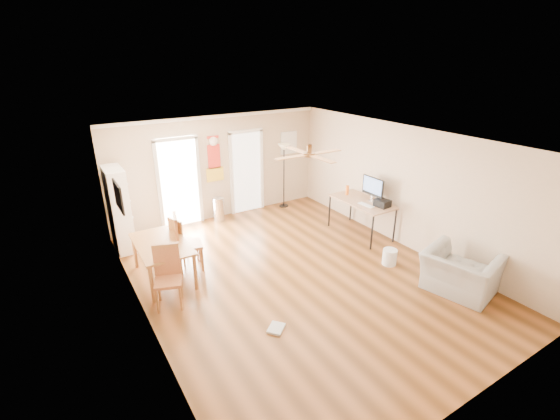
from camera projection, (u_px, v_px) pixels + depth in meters
floor at (296, 276)px, 7.41m from camera, size 7.00×7.00×0.00m
ceiling at (299, 141)px, 6.43m from camera, size 5.50×7.00×0.00m
wall_back at (219, 168)px, 9.68m from camera, size 5.50×0.04×2.60m
wall_front at (480, 319)px, 4.16m from camera, size 5.50×0.04×2.60m
wall_left at (140, 251)px, 5.58m from camera, size 0.04×7.00×2.60m
wall_right at (404, 187)px, 8.26m from camera, size 0.04×7.00×2.60m
crown_molding at (299, 143)px, 6.45m from camera, size 5.50×7.00×0.08m
kitchen_doorway at (179, 184)px, 9.25m from camera, size 0.90×0.10×2.10m
bathroom_doorway at (246, 173)px, 10.13m from camera, size 0.80×0.10×2.10m
wall_decal at (214, 159)px, 9.51m from camera, size 0.46×0.03×1.10m
ac_grille at (289, 143)px, 10.51m from camera, size 0.50×0.04×0.60m
framed_poster at (118, 197)px, 6.55m from camera, size 0.04×0.66×0.48m
ceiling_fan at (309, 154)px, 6.26m from camera, size 1.24×1.24×0.20m
bookshelf at (119, 210)px, 8.12m from camera, size 0.50×0.87×1.81m
dining_table at (164, 261)px, 7.21m from camera, size 0.90×1.48×0.73m
dining_chair_right_a at (184, 240)px, 7.76m from camera, size 0.51×0.51×0.97m
dining_chair_right_b at (189, 242)px, 7.48m from camera, size 0.57×0.57×1.14m
dining_chair_near at (168, 278)px, 6.35m from camera, size 0.55×0.55×1.04m
trash_can at (219, 209)px, 9.75m from camera, size 0.29×0.29×0.61m
torchiere_lamp at (284, 176)px, 10.46m from camera, size 0.39×0.39×1.75m
computer_desk at (361, 217)px, 9.00m from camera, size 0.77×1.53×0.82m
imac at (373, 190)px, 8.70m from camera, size 0.13×0.62×0.58m
keyboard at (366, 205)px, 8.58m from camera, size 0.15×0.40×0.01m
printer at (382, 203)px, 8.49m from camera, size 0.29×0.33×0.16m
orange_bottle at (347, 190)px, 9.19m from camera, size 0.10×0.10×0.23m
wastebasket_a at (390, 257)px, 7.75m from camera, size 0.29×0.29×0.33m
floor_cloth at (276, 328)px, 5.95m from camera, size 0.36×0.35×0.04m
armchair at (460, 273)px, 6.79m from camera, size 1.26×1.36×0.75m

